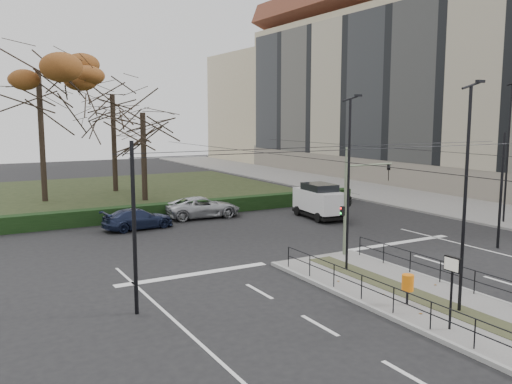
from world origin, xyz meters
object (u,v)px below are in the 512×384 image
Objects in this scene: parked_car_third at (138,219)px; litter_bin at (408,283)px; white_van at (319,200)px; bare_tree_near at (143,119)px; streetlamp_median_near at (466,197)px; parked_car_fourth at (203,207)px; streetlamp_median_far at (349,182)px; rust_tree at (38,71)px; traffic_light at (350,199)px; streetlamp_sidewalk at (508,151)px; bare_tree_center at (113,102)px; info_panel at (452,273)px.

litter_bin is at bearing -172.79° from parked_car_third.
bare_tree_near is (-7.93, 12.83, 5.35)m from white_van.
streetlamp_median_near is 21.36m from parked_car_fourth.
streetlamp_median_far is 15.49m from parked_car_fourth.
parked_car_fourth is 0.38× the size of rust_tree.
streetlamp_median_far is at bearing 91.55° from streetlamp_median_near.
streetlamp_sidewalk is at bearing 6.41° from traffic_light.
rust_tree is at bearing 38.76° from parked_car_fourth.
traffic_light is 28.23m from rust_tree.
bare_tree_center is (-1.84, 15.29, 7.36)m from parked_car_fourth.
traffic_light is 0.59× the size of streetlamp_median_near.
rust_tree reaches higher than bare_tree_near.
white_van is (11.69, -2.55, 0.60)m from parked_car_third.
white_van is (7.48, 15.60, 0.30)m from litter_bin.
streetlamp_sidewalk is at bearing -56.52° from bare_tree_center.
white_van is (-9.14, 7.34, -3.42)m from streetlamp_sidewalk.
info_panel is 0.30× the size of streetlamp_median_near.
parked_car_fourth is (4.98, 1.56, 0.08)m from parked_car_third.
white_van is (6.36, 16.96, -2.91)m from streetlamp_median_near.
white_van is at bearing 69.44° from streetlamp_median_near.
rust_tree is (-3.34, 13.76, 9.64)m from parked_car_third.
white_van is at bearing 141.25° from streetlamp_sidewalk.
rust_tree is (-8.51, 27.33, 6.27)m from streetlamp_median_far.
traffic_light reaches higher than white_van.
rust_tree is at bearing 104.60° from streetlamp_median_near.
bare_tree_center reaches higher than streetlamp_sidewalk.
bare_tree_near reaches higher than traffic_light.
rust_tree reaches higher than traffic_light.
streetlamp_median_far reaches higher than info_panel.
streetlamp_median_far is 1.50× the size of parked_car_fourth.
rust_tree is 1.44× the size of bare_tree_near.
bare_tree_center is (-2.02, 30.42, 4.07)m from streetlamp_median_far.
bare_tree_center reaches higher than bare_tree_near.
info_panel is 37.82m from bare_tree_center.
bare_tree_center is at bearing 90.88° from info_panel.
streetlamp_median_near is 1.56× the size of parked_car_fourth.
streetlamp_median_far is (0.95, 4.58, 3.07)m from litter_bin.
white_van is at bearing -66.23° from bare_tree_center.
streetlamp_median_near is at bearing -88.45° from streetlamp_median_far.
bare_tree_center reaches higher than litter_bin.
streetlamp_median_near is 20.53m from parked_car_third.
bare_tree_center is (-2.18, 36.36, 3.93)m from streetlamp_median_near.
rust_tree reaches higher than bare_tree_center.
streetlamp_median_near is at bearing 30.99° from info_panel.
bare_tree_near is at bearing 130.24° from streetlamp_sidewalk.
bare_tree_near is at bearing 89.92° from info_panel.
bare_tree_center is (-17.69, 26.74, 3.41)m from streetlamp_sidewalk.
traffic_light is 8.34m from streetlamp_median_near.
litter_bin is 3.66m from streetlamp_median_near.
traffic_light is 2.00× the size of info_panel.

